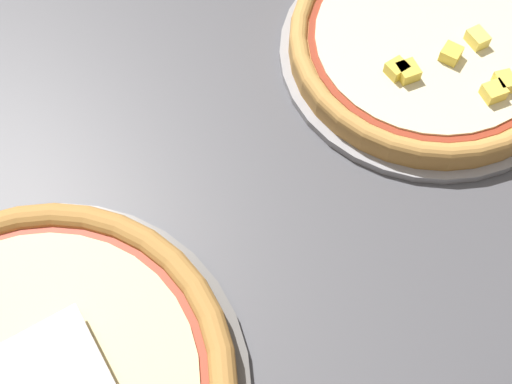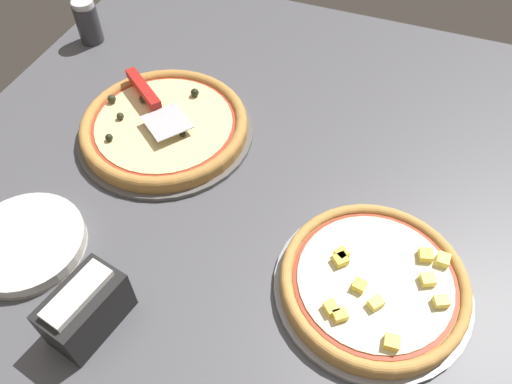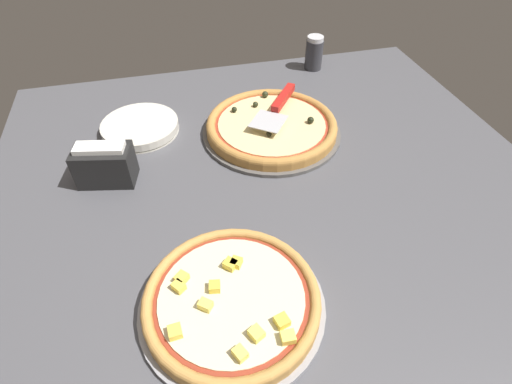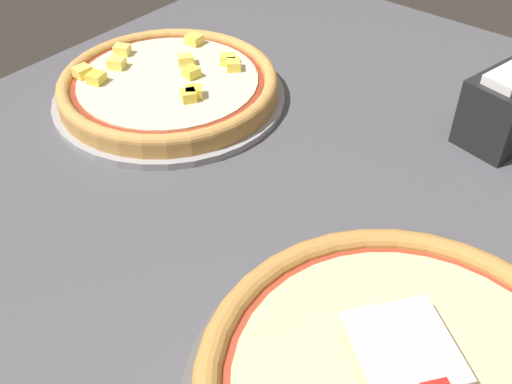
% 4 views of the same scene
% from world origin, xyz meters
% --- Properties ---
extents(ground_plane, '(1.34, 1.17, 0.04)m').
position_xyz_m(ground_plane, '(0.00, 0.00, -0.02)').
color(ground_plane, '#4C4C51').
extents(pizza_pan_back, '(0.33, 0.33, 0.01)m').
position_xyz_m(pizza_pan_back, '(0.16, 0.34, 0.01)').
color(pizza_pan_back, '#939399').
rests_on(pizza_pan_back, ground_plane).
extents(pizza_back, '(0.31, 0.31, 0.04)m').
position_xyz_m(pizza_back, '(0.16, 0.34, 0.03)').
color(pizza_back, '#C68E47').
rests_on(pizza_back, pizza_pan_back).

